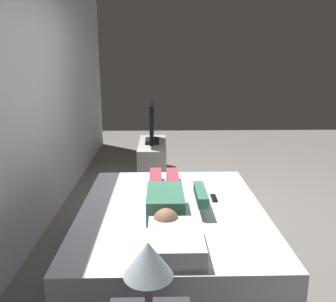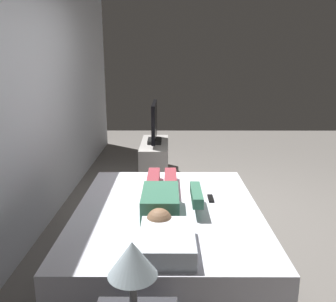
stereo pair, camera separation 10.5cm
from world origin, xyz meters
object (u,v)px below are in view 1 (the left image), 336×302
object	(u,v)px
pillow	(175,241)
remote	(214,198)
lamp	(148,261)
tv_stand	(152,159)
bed	(172,239)
tv	(152,124)
person	(167,197)

from	to	relation	value
pillow	remote	world-z (taller)	pillow
pillow	lamp	bearing A→B (deg)	166.76
pillow	lamp	world-z (taller)	lamp
remote	tv_stand	world-z (taller)	remote
bed	tv	size ratio (longest dim) A/B	2.21
tv	tv_stand	bearing A→B (deg)	0.00
person	remote	xyz separation A→B (m)	(0.15, -0.40, -0.07)
bed	person	world-z (taller)	person
person	tv_stand	size ratio (longest dim) A/B	1.15
person	tv	world-z (taller)	tv
remote	lamp	xyz separation A→B (m)	(-1.45, 0.51, 0.30)
pillow	tv	size ratio (longest dim) A/B	0.55
person	tv	size ratio (longest dim) A/B	1.43
bed	tv	bearing A→B (deg)	4.67
tv	lamp	distance (m)	3.76
tv	lamp	xyz separation A→B (m)	(-3.76, -0.06, 0.07)
remote	lamp	size ratio (longest dim) A/B	0.36
remote	tv_stand	bearing A→B (deg)	13.84
person	tv	bearing A→B (deg)	3.83
remote	lamp	world-z (taller)	lamp
pillow	person	xyz separation A→B (m)	(0.68, 0.04, 0.02)
person	remote	bearing A→B (deg)	-69.53
tv_stand	lamp	size ratio (longest dim) A/B	2.62
tv_stand	tv	world-z (taller)	tv
tv_stand	lamp	distance (m)	3.81
remote	tv	world-z (taller)	tv
tv_stand	remote	bearing A→B (deg)	-166.16
bed	lamp	xyz separation A→B (m)	(-1.27, 0.15, 0.59)
lamp	tv	bearing A→B (deg)	0.88
pillow	tv_stand	world-z (taller)	pillow
bed	lamp	distance (m)	1.41
person	tv	distance (m)	2.47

